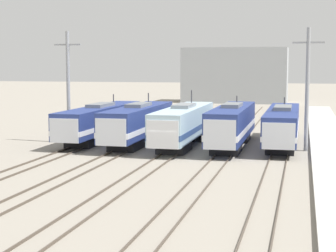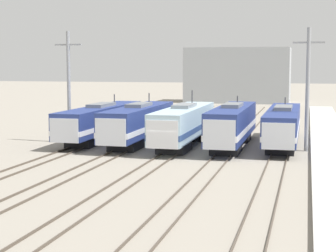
{
  "view_description": "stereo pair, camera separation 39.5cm",
  "coord_description": "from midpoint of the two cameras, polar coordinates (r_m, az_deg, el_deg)",
  "views": [
    {
      "loc": [
        11.52,
        -46.9,
        8.08
      ],
      "look_at": [
        -0.61,
        3.41,
        2.4
      ],
      "focal_mm": 60.0,
      "sensor_mm": 36.0,
      "label": 1
    },
    {
      "loc": [
        11.9,
        -46.8,
        8.08
      ],
      "look_at": [
        -0.61,
        3.41,
        2.4
      ],
      "focal_mm": 60.0,
      "sensor_mm": 36.0,
      "label": 2
    }
  ],
  "objects": [
    {
      "name": "ground_plane",
      "position": [
        48.96,
        -0.05,
        -3.23
      ],
      "size": [
        400.0,
        400.0,
        0.0
      ],
      "primitive_type": "plane",
      "color": "gray"
    },
    {
      "name": "rail_pair_far_left",
      "position": [
        52.09,
        -10.36,
        -2.68
      ],
      "size": [
        1.5,
        120.0,
        0.15
      ],
      "color": "#4C4238",
      "rests_on": "ground_plane"
    },
    {
      "name": "rail_pair_center_left",
      "position": [
        50.32,
        -5.37,
        -2.92
      ],
      "size": [
        1.51,
        120.0,
        0.15
      ],
      "color": "#4C4238",
      "rests_on": "ground_plane"
    },
    {
      "name": "rail_pair_center",
      "position": [
        48.95,
        -0.05,
        -3.15
      ],
      "size": [
        1.51,
        120.0,
        0.15
      ],
      "color": "#4C4238",
      "rests_on": "ground_plane"
    },
    {
      "name": "rail_pair_center_right",
      "position": [
        48.03,
        5.53,
        -3.36
      ],
      "size": [
        1.51,
        120.0,
        0.15
      ],
      "color": "#4C4238",
      "rests_on": "ground_plane"
    },
    {
      "name": "rail_pair_far_right",
      "position": [
        47.57,
        11.27,
        -3.54
      ],
      "size": [
        1.5,
        120.0,
        0.15
      ],
      "color": "#4C4238",
      "rests_on": "ground_plane"
    },
    {
      "name": "locomotive_far_left",
      "position": [
        60.31,
        -6.79,
        0.47
      ],
      "size": [
        3.08,
        19.29,
        4.7
      ],
      "color": "black",
      "rests_on": "ground_plane"
    },
    {
      "name": "locomotive_center_left",
      "position": [
        57.11,
        -2.9,
        0.29
      ],
      "size": [
        3.12,
        17.28,
        5.0
      ],
      "color": "black",
      "rests_on": "ground_plane"
    },
    {
      "name": "locomotive_center",
      "position": [
        55.58,
        1.74,
        0.14
      ],
      "size": [
        3.1,
        17.74,
        5.36
      ],
      "color": "#232326",
      "rests_on": "ground_plane"
    },
    {
      "name": "locomotive_center_right",
      "position": [
        54.98,
        6.69,
        0.09
      ],
      "size": [
        3.03,
        17.18,
        4.83
      ],
      "color": "black",
      "rests_on": "ground_plane"
    },
    {
      "name": "locomotive_far_right",
      "position": [
        56.75,
        11.78,
        0.04
      ],
      "size": [
        3.05,
        18.86,
        4.6
      ],
      "color": "black",
      "rests_on": "ground_plane"
    },
    {
      "name": "catenary_tower_left",
      "position": [
        58.68,
        -9.86,
        4.08
      ],
      "size": [
        2.9,
        0.37,
        11.47
      ],
      "color": "gray",
      "rests_on": "ground_plane"
    },
    {
      "name": "catenary_tower_right",
      "position": [
        53.68,
        14.2,
        3.79
      ],
      "size": [
        2.9,
        0.37,
        11.47
      ],
      "color": "gray",
      "rests_on": "ground_plane"
    },
    {
      "name": "platform",
      "position": [
        47.58,
        16.97,
        -3.54
      ],
      "size": [
        4.0,
        120.0,
        0.4
      ],
      "color": "#B7B5AD",
      "rests_on": "ground_plane"
    },
    {
      "name": "depot_building",
      "position": [
        121.54,
        7.22,
        5.15
      ],
      "size": [
        21.88,
        10.69,
        11.6
      ],
      "color": "#9EA3A8",
      "rests_on": "ground_plane"
    }
  ]
}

